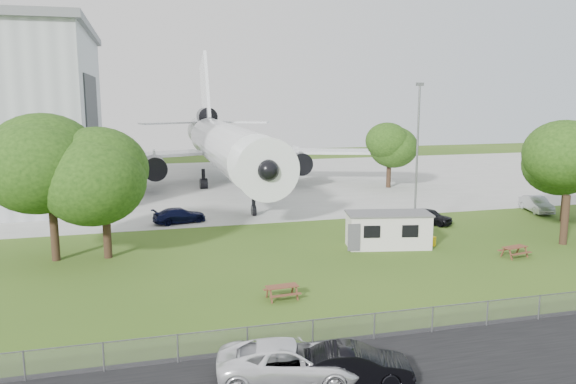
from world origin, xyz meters
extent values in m
plane|color=#4A6921|center=(0.00, 0.00, 0.00)|extent=(160.00, 160.00, 0.00)
cube|color=black|center=(0.00, -13.00, 0.01)|extent=(120.00, 8.00, 0.02)
cube|color=#B7B7B2|center=(0.00, 38.00, 0.01)|extent=(120.00, 46.00, 0.03)
cube|color=#2D3033|center=(-16.93, 33.00, 6.75)|extent=(0.16, 16.00, 12.96)
cylinder|color=white|center=(-2.00, 34.00, 5.10)|extent=(5.40, 34.00, 5.40)
cone|color=white|center=(-2.00, 15.00, 5.10)|extent=(5.40, 5.50, 5.40)
cone|color=white|center=(-2.00, 55.00, 5.90)|extent=(4.86, 9.00, 4.86)
cube|color=white|center=(-14.50, 37.20, 3.90)|extent=(21.36, 10.77, 0.36)
cube|color=white|center=(10.50, 37.20, 3.90)|extent=(21.36, 10.77, 0.36)
cube|color=white|center=(-2.00, 55.00, 11.60)|extent=(0.46, 9.96, 12.17)
cylinder|color=#515459|center=(-10.50, 33.50, 3.00)|extent=(2.50, 4.20, 2.50)
cylinder|color=#515459|center=(6.50, 33.50, 3.00)|extent=(2.50, 4.20, 2.50)
cylinder|color=#515459|center=(-2.00, 54.00, 7.90)|extent=(2.60, 4.50, 2.60)
cylinder|color=black|center=(-2.00, 18.50, 1.20)|extent=(0.36, 0.36, 2.40)
cylinder|color=black|center=(-4.80, 35.00, 1.20)|extent=(0.44, 0.44, 2.40)
cylinder|color=black|center=(0.80, 35.00, 1.20)|extent=(0.44, 0.44, 2.40)
cube|color=silver|center=(5.49, 5.13, 1.25)|extent=(6.37, 3.63, 2.50)
cube|color=#59595B|center=(5.49, 5.13, 2.56)|extent=(6.61, 3.86, 0.12)
cylinder|color=gold|center=(8.89, 4.53, 0.35)|extent=(0.50, 0.50, 0.70)
cube|color=gray|center=(0.00, -9.50, 0.00)|extent=(58.00, 0.04, 1.30)
cylinder|color=slate|center=(8.20, 6.20, 6.00)|extent=(0.16, 0.16, 12.00)
cylinder|color=#382619|center=(-18.03, 7.85, 1.88)|extent=(0.56, 0.56, 3.77)
sphere|color=#3B661B|center=(-18.03, 7.85, 6.49)|extent=(7.80, 7.80, 7.80)
cylinder|color=#382619|center=(-14.60, 7.60, 1.73)|extent=(0.56, 0.56, 3.45)
sphere|color=#3B661B|center=(-14.60, 7.60, 5.94)|extent=(7.12, 7.12, 7.12)
cylinder|color=#382619|center=(18.73, 2.38, 1.90)|extent=(0.56, 0.56, 3.79)
sphere|color=#3B661B|center=(18.73, 2.38, 6.53)|extent=(6.44, 6.44, 6.44)
cylinder|color=#382619|center=(24.44, 8.98, 1.57)|extent=(0.56, 0.56, 3.14)
sphere|color=#3B661B|center=(24.44, 8.98, 5.40)|extent=(6.65, 6.65, 6.65)
cylinder|color=#382619|center=(17.05, 29.82, 1.52)|extent=(0.56, 0.56, 3.03)
sphere|color=#3B661B|center=(17.05, 29.82, 5.22)|extent=(6.32, 6.32, 6.32)
imported|color=black|center=(-4.36, -13.00, 0.74)|extent=(4.74, 2.55, 1.48)
imported|color=white|center=(-6.81, -12.19, 0.80)|extent=(6.20, 3.86, 1.60)
imported|color=black|center=(12.22, 11.06, 0.68)|extent=(3.70, 4.13, 1.36)
imported|color=#B0B2B8|center=(24.73, 12.92, 0.76)|extent=(2.63, 4.84, 1.51)
imported|color=black|center=(-8.98, 17.12, 0.68)|extent=(4.96, 2.92, 1.35)
camera|label=1|loc=(-12.24, -32.21, 11.30)|focal=35.00mm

